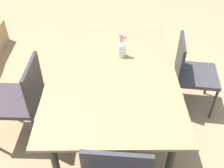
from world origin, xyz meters
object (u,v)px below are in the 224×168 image
chair_far_side (22,97)px  dining_table (112,78)px  flower_vase (122,48)px  chair_near_right (191,70)px

chair_far_side → dining_table: bearing=-84.1°
flower_vase → chair_far_side: bearing=108.6°
chair_near_right → flower_vase: bearing=-72.4°
chair_near_right → chair_far_side: (-0.44, 1.71, 0.04)m
chair_far_side → flower_vase: bearing=-69.2°
dining_table → chair_near_right: size_ratio=1.95×
dining_table → flower_vase: (0.26, -0.10, 0.15)m
dining_table → chair_far_side: chair_far_side is taller
dining_table → flower_vase: bearing=-20.0°
chair_far_side → flower_vase: (0.32, -0.95, 0.33)m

